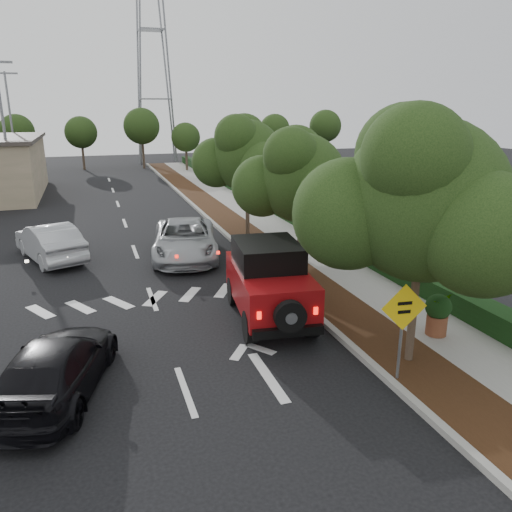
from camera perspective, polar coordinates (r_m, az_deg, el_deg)
name	(u,v)px	position (r m, az deg, el deg)	size (l,w,h in m)	color
ground	(186,391)	(11.91, -8.06, -15.03)	(120.00, 120.00, 0.00)	black
curb	(234,242)	(23.70, -2.54, 1.65)	(0.20, 70.00, 0.15)	#9E9B93
planting_strip	(254,240)	(23.99, -0.24, 1.81)	(1.80, 70.00, 0.12)	black
sidewalk	(290,237)	(24.63, 3.96, 2.17)	(2.00, 70.00, 0.12)	gray
hedge	(317,228)	(25.10, 6.94, 3.17)	(0.80, 70.00, 0.80)	black
transmission_tower	(159,163)	(58.85, -11.08, 10.36)	(7.00, 4.00, 28.00)	slate
street_tree_near	(408,363)	(13.49, 16.97, -11.61)	(3.80, 3.80, 5.92)	black
street_tree_mid	(299,277)	(19.08, 4.93, -2.41)	(3.20, 3.20, 5.32)	black
street_tree_far	(248,237)	(24.92, -0.96, 2.24)	(3.40, 3.40, 5.62)	black
light_pole_a	(15,204)	(36.87, -25.86, 5.33)	(2.00, 0.22, 9.00)	slate
light_pole_b	(19,181)	(48.77, -25.45, 7.79)	(2.00, 0.22, 9.00)	slate
red_jeep	(268,280)	(15.16, 1.37, -2.73)	(2.49, 4.71, 2.34)	black
silver_suv_ahead	(185,239)	(21.50, -8.13, 1.89)	(2.61, 5.67, 1.58)	#A5A7AC
black_suv_oncoming	(56,367)	(12.23, -21.88, -11.69)	(1.87, 4.60, 1.34)	black
silver_sedan_oncoming	(50,242)	(22.64, -22.51, 1.50)	(1.65, 4.74, 1.56)	#B3B5BB
speed_hump_sign	(403,319)	(11.84, 16.44, -6.94)	(1.10, 0.16, 2.35)	slate
terracotta_planter	(438,310)	(14.72, 20.09, -5.86)	(0.71, 0.71, 1.24)	brown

